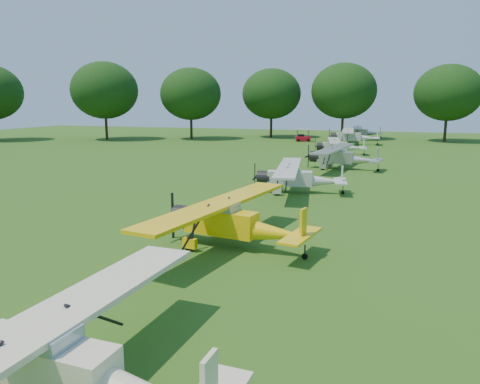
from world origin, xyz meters
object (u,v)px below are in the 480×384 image
Objects in this scene: aircraft_2 at (231,220)px; golf_cart at (303,137)px; aircraft_6 at (352,135)px; aircraft_1 at (63,362)px; aircraft_3 at (297,176)px; aircraft_5 at (339,145)px; aircraft_7 at (361,131)px; aircraft_4 at (341,156)px.

aircraft_2 is 4.30× the size of golf_cart.
aircraft_1 is at bearing -94.81° from aircraft_6.
aircraft_1 reaches higher than aircraft_3.
aircraft_7 is (0.84, 27.23, 0.11)m from aircraft_5.
aircraft_3 is at bearing -90.70° from aircraft_4.
aircraft_7 is at bearing 97.91° from aircraft_4.
aircraft_2 is 57.31m from golf_cart.
aircraft_3 is 1.06× the size of aircraft_5.
aircraft_6 reaches higher than aircraft_4.
aircraft_7 is (-0.78, 39.81, -0.06)m from aircraft_4.
aircraft_2 is 1.13× the size of aircraft_5.
aircraft_2 is 13.48m from aircraft_3.
aircraft_2 is (-0.51, 11.94, 0.04)m from aircraft_1.
aircraft_5 is at bearing -95.63° from aircraft_7.
aircraft_7 is (0.66, 78.25, -0.01)m from aircraft_1.
aircraft_2 is at bearing -99.57° from aircraft_5.
aircraft_2 is 26.57m from aircraft_4.
aircraft_5 is at bearing 81.08° from aircraft_3.
aircraft_3 is at bearing -97.50° from golf_cart.
aircraft_1 is 4.17× the size of golf_cart.
aircraft_1 is at bearing -85.36° from aircraft_4.
aircraft_2 is 53.41m from aircraft_6.
aircraft_7 is at bearing 92.54° from aircraft_1.
aircraft_4 is 12.69m from aircraft_5.
aircraft_1 is 11.95m from aircraft_2.
aircraft_6 is 12.92m from aircraft_7.
aircraft_1 reaches higher than aircraft_7.
aircraft_1 is 0.96× the size of aircraft_4.
aircraft_2 is 1.06× the size of aircraft_3.
aircraft_1 is 0.97× the size of aircraft_2.
aircraft_2 is at bearing 95.49° from aircraft_1.
aircraft_3 is at bearing 93.63° from aircraft_1.
aircraft_4 is 1.14× the size of aircraft_5.
golf_cart is at bearing 114.02° from aircraft_4.
aircraft_6 is at bearing 80.57° from aircraft_3.
aircraft_6 is at bearing 98.93° from aircraft_2.
aircraft_2 is at bearing -100.09° from golf_cart.
aircraft_3 is 25.61m from aircraft_5.
aircraft_5 is (-1.62, 12.58, -0.16)m from aircraft_4.
aircraft_3 is 44.02m from golf_cart.
aircraft_2 is 66.32m from aircraft_7.
aircraft_2 reaches higher than aircraft_3.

